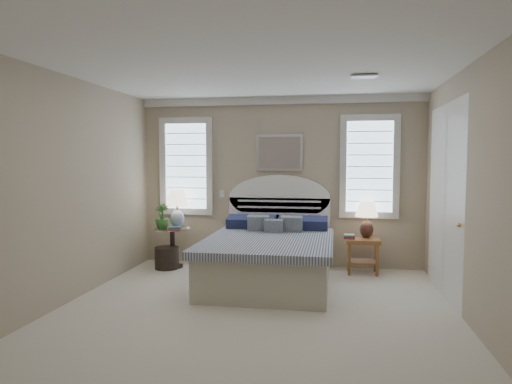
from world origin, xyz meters
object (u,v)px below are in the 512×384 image
object	(u,v)px
lamp_left	(177,204)
lamp_right	(367,215)
nightstand_right	(363,248)
floor_pot	(167,258)
bed	(270,254)
side_table_left	(173,243)

from	to	relation	value
lamp_left	lamp_right	size ratio (longest dim) A/B	1.08
nightstand_right	lamp_left	world-z (taller)	lamp_left
lamp_left	lamp_right	bearing A→B (deg)	1.88
nightstand_right	floor_pot	size ratio (longest dim) A/B	1.41
floor_pot	nightstand_right	bearing A→B (deg)	3.88
nightstand_right	floor_pot	xyz separation A→B (m)	(-3.01, -0.20, -0.21)
lamp_right	nightstand_right	bearing A→B (deg)	-120.24
bed	lamp_left	world-z (taller)	bed
bed	nightstand_right	xyz separation A→B (m)	(1.30, 0.69, 0.00)
bed	side_table_left	size ratio (longest dim) A/B	3.61
bed	nightstand_right	size ratio (longest dim) A/B	4.29
side_table_left	floor_pot	world-z (taller)	side_table_left
nightstand_right	lamp_right	distance (m)	0.50
floor_pot	lamp_right	world-z (taller)	lamp_right
nightstand_right	bed	bearing A→B (deg)	-151.97
bed	side_table_left	world-z (taller)	bed
bed	lamp_right	bearing A→B (deg)	30.15
side_table_left	lamp_left	distance (m)	0.62
floor_pot	lamp_left	world-z (taller)	lamp_left
nightstand_right	lamp_left	distance (m)	2.97
bed	lamp_right	size ratio (longest dim) A/B	4.07
bed	lamp_left	xyz separation A→B (m)	(-1.60, 0.69, 0.61)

